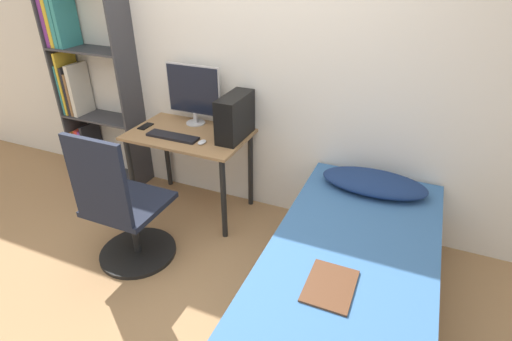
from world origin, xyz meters
TOP-DOWN VIEW (x-y plane):
  - ground_plane at (0.00, 0.00)m, footprint 14.00×14.00m
  - wall_back at (0.00, 1.38)m, footprint 8.00×0.05m
  - desk at (-0.37, 1.05)m, footprint 0.97×0.61m
  - bookshelf at (-1.59, 1.21)m, footprint 0.78×0.28m
  - office_chair at (-0.44, 0.27)m, footprint 0.57×0.57m
  - bed at (1.11, 0.35)m, footprint 0.96×2.01m
  - pillow at (1.11, 1.10)m, footprint 0.73×0.36m
  - magazine at (1.06, 0.06)m, footprint 0.24×0.32m
  - monitor at (-0.42, 1.26)m, footprint 0.49×0.16m
  - keyboard at (-0.44, 0.93)m, footprint 0.43×0.12m
  - pc_tower at (0.01, 1.13)m, footprint 0.16×0.40m
  - mouse at (-0.17, 0.93)m, footprint 0.06×0.09m
  - phone at (-0.77, 1.02)m, footprint 0.07×0.14m

SIDE VIEW (x-z plane):
  - ground_plane at x=0.00m, z-range 0.00..0.00m
  - bed at x=1.11m, z-range 0.00..0.53m
  - office_chair at x=-0.44m, z-range -0.13..0.93m
  - magazine at x=1.06m, z-range 0.53..0.54m
  - pillow at x=1.11m, z-range 0.53..0.64m
  - desk at x=-0.37m, z-range 0.24..0.97m
  - phone at x=-0.77m, z-range 0.72..0.73m
  - keyboard at x=-0.44m, z-range 0.72..0.74m
  - mouse at x=-0.17m, z-range 0.72..0.74m
  - pc_tower at x=0.01m, z-range 0.72..1.07m
  - bookshelf at x=-1.59m, z-range -0.01..1.89m
  - monitor at x=-0.42m, z-range 0.75..1.25m
  - wall_back at x=0.00m, z-range 0.00..2.50m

